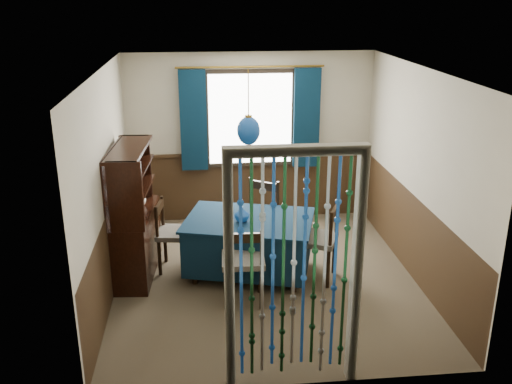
{
  "coord_description": "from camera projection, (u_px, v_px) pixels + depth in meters",
  "views": [
    {
      "loc": [
        -0.75,
        -6.15,
        3.31
      ],
      "look_at": [
        -0.09,
        0.22,
        1.04
      ],
      "focal_mm": 40.0,
      "sensor_mm": 36.0,
      "label": 1
    }
  ],
  "objects": [
    {
      "name": "wainscot_left",
      "position": [
        113.0,
        247.0,
        6.61
      ],
      "size": [
        0.0,
        4.0,
        4.0
      ],
      "primitive_type": "plane",
      "rotation": [
        1.57,
        0.0,
        1.57
      ],
      "color": "#392615",
      "rests_on": "ground"
    },
    {
      "name": "wall_left",
      "position": [
        106.0,
        186.0,
        6.35
      ],
      "size": [
        0.0,
        4.0,
        4.0
      ],
      "primitive_type": "plane",
      "rotation": [
        1.57,
        0.0,
        1.57
      ],
      "color": "beige",
      "rests_on": "ground"
    },
    {
      "name": "wainscot_back",
      "position": [
        250.0,
        186.0,
        8.64
      ],
      "size": [
        3.6,
        0.0,
        3.6
      ],
      "primitive_type": "plane",
      "rotation": [
        1.57,
        0.0,
        0.0
      ],
      "color": "#392615",
      "rests_on": "ground"
    },
    {
      "name": "wainscot_right",
      "position": [
        411.0,
        234.0,
        6.95
      ],
      "size": [
        0.0,
        4.0,
        4.0
      ],
      "primitive_type": "plane",
      "rotation": [
        1.57,
        0.0,
        -1.57
      ],
      "color": "#392615",
      "rests_on": "ground"
    },
    {
      "name": "pendant_lamp",
      "position": [
        249.0,
        130.0,
        6.46
      ],
      "size": [
        0.26,
        0.26,
        0.86
      ],
      "color": "olive",
      "rests_on": "ceiling"
    },
    {
      "name": "vase_table",
      "position": [
        242.0,
        215.0,
        6.73
      ],
      "size": [
        0.18,
        0.18,
        0.17
      ],
      "primitive_type": "imported",
      "rotation": [
        0.0,
        0.0,
        -0.15
      ],
      "color": "navy",
      "rests_on": "dining_table"
    },
    {
      "name": "doorway",
      "position": [
        293.0,
        276.0,
        4.78
      ],
      "size": [
        1.16,
        0.12,
        2.18
      ],
      "primitive_type": null,
      "color": "silver",
      "rests_on": "ground"
    },
    {
      "name": "chair_right",
      "position": [
        319.0,
        240.0,
        6.78
      ],
      "size": [
        0.6,
        0.62,
        0.96
      ],
      "rotation": [
        0.0,
        0.0,
        1.16
      ],
      "color": "black",
      "rests_on": "floor"
    },
    {
      "name": "ceiling",
      "position": [
        267.0,
        70.0,
        6.11
      ],
      "size": [
        4.0,
        4.0,
        0.0
      ],
      "primitive_type": "plane",
      "rotation": [
        3.14,
        0.0,
        0.0
      ],
      "color": "silver",
      "rests_on": "ground"
    },
    {
      "name": "dining_table",
      "position": [
        249.0,
        242.0,
        6.92
      ],
      "size": [
        1.73,
        1.4,
        0.72
      ],
      "rotation": [
        0.0,
        0.0,
        -0.26
      ],
      "color": "#0A2135",
      "rests_on": "floor"
    },
    {
      "name": "wall_right",
      "position": [
        418.0,
        176.0,
        6.7
      ],
      "size": [
        0.0,
        4.0,
        4.0
      ],
      "primitive_type": "plane",
      "rotation": [
        1.57,
        0.0,
        -1.57
      ],
      "color": "beige",
      "rests_on": "ground"
    },
    {
      "name": "chair_near",
      "position": [
        243.0,
        262.0,
        6.24
      ],
      "size": [
        0.48,
        0.46,
        0.94
      ],
      "rotation": [
        0.0,
        0.0,
        -0.04
      ],
      "color": "black",
      "rests_on": "floor"
    },
    {
      "name": "wall_back",
      "position": [
        250.0,
        138.0,
        8.4
      ],
      "size": [
        3.6,
        0.0,
        3.6
      ],
      "primitive_type": "plane",
      "rotation": [
        1.57,
        0.0,
        0.0
      ],
      "color": "beige",
      "rests_on": "ground"
    },
    {
      "name": "chair_far",
      "position": [
        258.0,
        216.0,
        7.48
      ],
      "size": [
        0.65,
        0.64,
        0.97
      ],
      "rotation": [
        0.0,
        0.0,
        2.57
      ],
      "color": "black",
      "rests_on": "floor"
    },
    {
      "name": "floor",
      "position": [
        265.0,
        278.0,
        6.95
      ],
      "size": [
        4.0,
        4.0,
        0.0
      ],
      "primitive_type": "plane",
      "color": "brown",
      "rests_on": "ground"
    },
    {
      "name": "wall_front",
      "position": [
        295.0,
        257.0,
        4.65
      ],
      "size": [
        3.6,
        0.0,
        3.6
      ],
      "primitive_type": "plane",
      "rotation": [
        -1.57,
        0.0,
        0.0
      ],
      "color": "beige",
      "rests_on": "ground"
    },
    {
      "name": "sideboard",
      "position": [
        134.0,
        230.0,
        6.89
      ],
      "size": [
        0.51,
        1.25,
        1.6
      ],
      "rotation": [
        0.0,
        0.0,
        -0.07
      ],
      "color": "black",
      "rests_on": "floor"
    },
    {
      "name": "chair_left",
      "position": [
        173.0,
        233.0,
        7.03
      ],
      "size": [
        0.48,
        0.5,
        0.9
      ],
      "rotation": [
        0.0,
        0.0,
        -1.71
      ],
      "color": "black",
      "rests_on": "floor"
    },
    {
      "name": "bowl_shelf",
      "position": [
        134.0,
        194.0,
        6.47
      ],
      "size": [
        0.27,
        0.27,
        0.05
      ],
      "primitive_type": "imported",
      "rotation": [
        0.0,
        0.0,
        0.42
      ],
      "color": "beige",
      "rests_on": "sideboard"
    },
    {
      "name": "window",
      "position": [
        250.0,
        119.0,
        8.26
      ],
      "size": [
        1.32,
        0.12,
        1.42
      ],
      "primitive_type": "cube",
      "color": "black",
      "rests_on": "wall_back"
    },
    {
      "name": "vase_sideboard",
      "position": [
        139.0,
        198.0,
        6.99
      ],
      "size": [
        0.22,
        0.22,
        0.19
      ],
      "primitive_type": "imported",
      "rotation": [
        0.0,
        0.0,
        0.22
      ],
      "color": "beige",
      "rests_on": "sideboard"
    },
    {
      "name": "wainscot_front",
      "position": [
        293.0,
        335.0,
        4.92
      ],
      "size": [
        3.6,
        0.0,
        3.6
      ],
      "primitive_type": "plane",
      "rotation": [
        -1.57,
        0.0,
        0.0
      ],
      "color": "#392615",
      "rests_on": "ground"
    }
  ]
}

